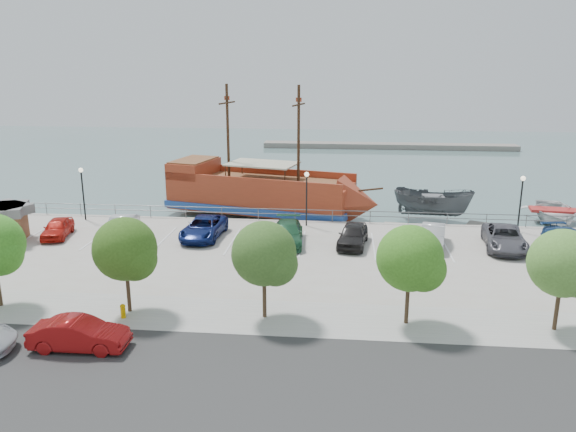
{
  "coord_description": "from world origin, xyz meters",
  "views": [
    {
      "loc": [
        2.69,
        -35.59,
        12.41
      ],
      "look_at": [
        -1.0,
        2.0,
        2.0
      ],
      "focal_mm": 35.0,
      "sensor_mm": 36.0,
      "label": 1
    }
  ],
  "objects": [
    {
      "name": "ground",
      "position": [
        0.0,
        0.0,
        -1.0
      ],
      "size": [
        160.0,
        160.0,
        0.0
      ],
      "primitive_type": "plane",
      "color": "#466968"
    },
    {
      "name": "street",
      "position": [
        0.0,
        -16.0,
        0.01
      ],
      "size": [
        100.0,
        8.0,
        0.04
      ],
      "primitive_type": "cube",
      "color": "#313131",
      "rests_on": "land_slab"
    },
    {
      "name": "sidewalk",
      "position": [
        0.0,
        -10.0,
        0.01
      ],
      "size": [
        100.0,
        4.0,
        0.05
      ],
      "primitive_type": "cube",
      "color": "#959593",
      "rests_on": "land_slab"
    },
    {
      "name": "seawall_railing",
      "position": [
        0.0,
        7.8,
        0.53
      ],
      "size": [
        50.0,
        0.06,
        1.0
      ],
      "color": "slate",
      "rests_on": "land_slab"
    },
    {
      "name": "far_shore",
      "position": [
        10.0,
        55.0,
        -0.6
      ],
      "size": [
        40.0,
        3.0,
        0.8
      ],
      "primitive_type": "cube",
      "color": "gray",
      "rests_on": "ground"
    },
    {
      "name": "pirate_ship",
      "position": [
        -3.16,
        12.28,
        1.02
      ],
      "size": [
        19.52,
        9.57,
        12.08
      ],
      "rotation": [
        0.0,
        0.0,
        -0.25
      ],
      "color": "#9E361D",
      "rests_on": "ground"
    },
    {
      "name": "patrol_boat",
      "position": [
        10.58,
        12.58,
        0.33
      ],
      "size": [
        7.31,
        4.66,
        2.65
      ],
      "primitive_type": "imported",
      "rotation": [
        0.0,
        0.0,
        1.24
      ],
      "color": "#4E5256",
      "rests_on": "ground"
    },
    {
      "name": "speedboat",
      "position": [
        20.96,
        12.95,
        -0.29
      ],
      "size": [
        5.75,
        7.42,
        1.41
      ],
      "primitive_type": "imported",
      "rotation": [
        0.0,
        0.0,
        -0.14
      ],
      "color": "silver",
      "rests_on": "ground"
    },
    {
      "name": "dock_west",
      "position": [
        -14.3,
        9.2,
        -0.82
      ],
      "size": [
        6.44,
        1.88,
        0.37
      ],
      "primitive_type": "cube",
      "rotation": [
        0.0,
        0.0,
        -0.01
      ],
      "color": "gray",
      "rests_on": "ground"
    },
    {
      "name": "dock_mid",
      "position": [
        9.3,
        9.2,
        -0.82
      ],
      "size": [
        6.41,
        2.73,
        0.35
      ],
      "primitive_type": "cube",
      "rotation": [
        0.0,
        0.0,
        -0.16
      ],
      "color": "gray",
      "rests_on": "ground"
    },
    {
      "name": "dock_east",
      "position": [
        16.48,
        9.2,
        -0.8
      ],
      "size": [
        7.4,
        4.72,
        0.41
      ],
      "primitive_type": "cube",
      "rotation": [
        0.0,
        0.0,
        -0.41
      ],
      "color": "slate",
      "rests_on": "ground"
    },
    {
      "name": "shed",
      "position": [
        -21.25,
        0.54,
        1.39
      ],
      "size": [
        4.03,
        4.03,
        2.62
      ],
      "rotation": [
        0.0,
        0.0,
        0.33
      ],
      "color": "brown",
      "rests_on": "land_slab"
    },
    {
      "name": "street_sedan",
      "position": [
        -8.76,
        -13.98,
        0.72
      ],
      "size": [
        4.38,
        1.6,
        1.44
      ],
      "primitive_type": "imported",
      "rotation": [
        0.0,
        0.0,
        1.59
      ],
      "color": "maroon",
      "rests_on": "street"
    },
    {
      "name": "fire_hydrant",
      "position": [
        -8.03,
        -10.8,
        0.42
      ],
      "size": [
        0.27,
        0.27,
        0.78
      ],
      "rotation": [
        0.0,
        0.0,
        -0.18
      ],
      "color": "#DCA200",
      "rests_on": "sidewalk"
    },
    {
      "name": "lamp_post_left",
      "position": [
        -18.0,
        6.5,
        2.94
      ],
      "size": [
        0.36,
        0.36,
        4.28
      ],
      "color": "black",
      "rests_on": "land_slab"
    },
    {
      "name": "lamp_post_mid",
      "position": [
        0.0,
        6.5,
        2.94
      ],
      "size": [
        0.36,
        0.36,
        4.28
      ],
      "color": "black",
      "rests_on": "land_slab"
    },
    {
      "name": "lamp_post_right",
      "position": [
        16.0,
        6.5,
        2.94
      ],
      "size": [
        0.36,
        0.36,
        4.28
      ],
      "color": "black",
      "rests_on": "land_slab"
    },
    {
      "name": "tree_c",
      "position": [
        -7.85,
        -10.07,
        3.3
      ],
      "size": [
        3.3,
        3.2,
        5.0
      ],
      "color": "#473321",
      "rests_on": "sidewalk"
    },
    {
      "name": "tree_d",
      "position": [
        -0.85,
        -10.07,
        3.3
      ],
      "size": [
        3.3,
        3.2,
        5.0
      ],
      "color": "#473321",
      "rests_on": "sidewalk"
    },
    {
      "name": "tree_e",
      "position": [
        6.15,
        -10.07,
        3.3
      ],
      "size": [
        3.3,
        3.2,
        5.0
      ],
      "color": "#473321",
      "rests_on": "sidewalk"
    },
    {
      "name": "tree_f",
      "position": [
        13.15,
        -10.07,
        3.3
      ],
      "size": [
        3.3,
        3.2,
        5.0
      ],
      "color": "#473321",
      "rests_on": "sidewalk"
    },
    {
      "name": "parked_car_a",
      "position": [
        -17.93,
        1.83,
        0.69
      ],
      "size": [
        2.36,
        4.28,
        1.38
      ],
      "primitive_type": "imported",
      "rotation": [
        0.0,
        0.0,
        0.19
      ],
      "color": "red",
      "rests_on": "land_slab"
    },
    {
      "name": "parked_car_b",
      "position": [
        -13.05,
        1.83,
        0.8
      ],
      "size": [
        2.41,
        5.07,
        1.61
      ],
      "primitive_type": "imported",
      "rotation": [
        0.0,
        0.0,
        0.15
      ],
      "color": "silver",
      "rests_on": "land_slab"
    },
    {
      "name": "parked_car_c",
      "position": [
        -7.23,
        2.7,
        0.76
      ],
      "size": [
        2.8,
        5.57,
        1.51
      ],
      "primitive_type": "imported",
      "rotation": [
        0.0,
        0.0,
        -0.05
      ],
      "color": "navy",
      "rests_on": "land_slab"
    },
    {
      "name": "parked_car_d",
      "position": [
        -1.03,
        1.95,
        0.75
      ],
      "size": [
        2.45,
        5.32,
        1.51
      ],
      "primitive_type": "imported",
      "rotation": [
        0.0,
        0.0,
        0.07
      ],
      "color": "#255F3B",
      "rests_on": "land_slab"
    },
    {
      "name": "parked_car_e",
      "position": [
        3.54,
        1.93,
        0.78
      ],
      "size": [
        2.49,
        4.8,
        1.56
      ],
      "primitive_type": "imported",
      "rotation": [
        0.0,
        0.0,
        -0.14
      ],
      "color": "black",
      "rests_on": "land_slab"
    },
    {
      "name": "parked_car_f",
      "position": [
        9.07,
        2.34,
        0.74
      ],
      "size": [
        2.37,
        4.69,
        1.48
      ],
      "primitive_type": "imported",
      "rotation": [
        0.0,
        0.0,
        -0.19
      ],
      "color": "silver",
      "rests_on": "land_slab"
    },
    {
      "name": "parked_car_g",
      "position": [
        13.88,
        2.31,
        0.77
      ],
      "size": [
        3.21,
        5.83,
        1.55
      ],
      "primitive_type": "imported",
      "rotation": [
        0.0,
        0.0,
        -0.12
      ],
      "color": "#56555D",
      "rests_on": "land_slab"
    },
    {
      "name": "parked_car_h",
      "position": [
        18.07,
        1.95,
        0.74
      ],
      "size": [
        2.81,
        5.35,
        1.48
      ],
      "primitive_type": "imported",
      "rotation": [
        0.0,
        0.0,
        0.15
      ],
      "color": "navy",
      "rests_on": "land_slab"
    }
  ]
}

